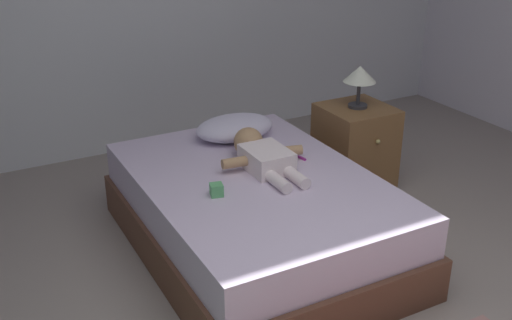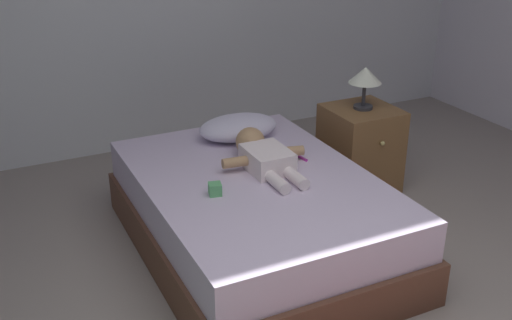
{
  "view_description": "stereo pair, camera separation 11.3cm",
  "coord_description": "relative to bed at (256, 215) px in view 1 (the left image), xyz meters",
  "views": [
    {
      "loc": [
        -1.25,
        -1.47,
        1.88
      ],
      "look_at": [
        0.16,
        1.17,
        0.56
      ],
      "focal_mm": 43.13,
      "sensor_mm": 36.0,
      "label": 1
    },
    {
      "loc": [
        -1.15,
        -1.52,
        1.88
      ],
      "look_at": [
        0.16,
        1.17,
        0.56
      ],
      "focal_mm": 43.13,
      "sensor_mm": 36.0,
      "label": 2
    }
  ],
  "objects": [
    {
      "name": "lamp",
      "position": [
        0.98,
        0.42,
        0.56
      ],
      "size": [
        0.21,
        0.21,
        0.28
      ],
      "color": "#333338",
      "rests_on": "nightstand"
    },
    {
      "name": "pillow",
      "position": [
        0.15,
        0.55,
        0.31
      ],
      "size": [
        0.5,
        0.33,
        0.14
      ],
      "color": "silver",
      "rests_on": "bed"
    },
    {
      "name": "baby",
      "position": [
        0.1,
        0.11,
        0.3
      ],
      "size": [
        0.5,
        0.62,
        0.17
      ],
      "color": "white",
      "rests_on": "bed"
    },
    {
      "name": "toothbrush",
      "position": [
        0.34,
        0.13,
        0.24
      ],
      "size": [
        0.03,
        0.13,
        0.02
      ],
      "color": "#B2309E",
      "rests_on": "bed"
    },
    {
      "name": "nightstand",
      "position": [
        0.98,
        0.42,
        0.06
      ],
      "size": [
        0.44,
        0.47,
        0.57
      ],
      "color": "brown",
      "rests_on": "ground_plane"
    },
    {
      "name": "toy_block",
      "position": [
        -0.28,
        -0.1,
        0.27
      ],
      "size": [
        0.08,
        0.08,
        0.06
      ],
      "color": "#5AB46A",
      "rests_on": "bed"
    },
    {
      "name": "bed",
      "position": [
        0.0,
        0.0,
        0.0
      ],
      "size": [
        1.22,
        1.74,
        0.46
      ],
      "color": "brown",
      "rests_on": "ground_plane"
    }
  ]
}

